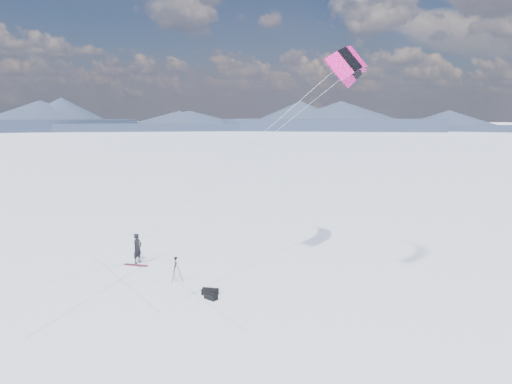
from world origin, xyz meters
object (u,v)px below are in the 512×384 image
at_px(snowboard, 136,265).
at_px(tripod, 176,266).
at_px(snowkiter, 138,263).
at_px(gear_bag_a, 210,292).
at_px(gear_bag_b, 211,297).

height_order(snowboard, tripod, tripod).
bearing_deg(tripod, snowkiter, 131.43).
height_order(snowkiter, gear_bag_a, snowkiter).
distance_m(tripod, gear_bag_b, 3.42).
bearing_deg(snowboard, gear_bag_a, -29.59).
bearing_deg(snowkiter, gear_bag_a, -112.81).
distance_m(snowboard, gear_bag_a, 6.85).
bearing_deg(snowboard, gear_bag_b, -32.55).
bearing_deg(snowkiter, tripod, -114.92).
bearing_deg(snowboard, tripod, -29.90).
bearing_deg(gear_bag_b, tripod, 170.68).
relative_size(snowkiter, snowboard, 1.19).
bearing_deg(gear_bag_b, snowkiter, 171.33).
distance_m(snowkiter, tripod, 4.53).
bearing_deg(snowboard, snowkiter, 106.77).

